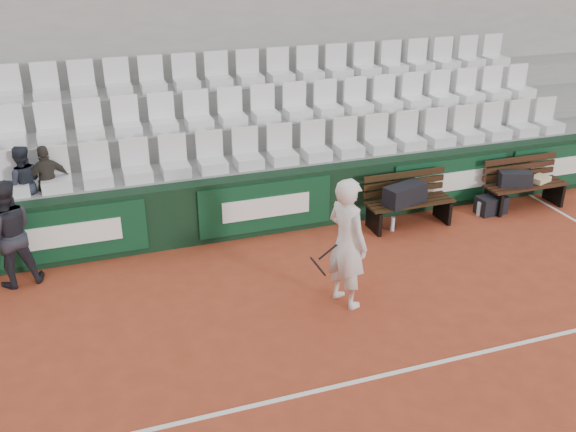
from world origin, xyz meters
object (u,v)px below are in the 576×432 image
object	(u,v)px
bench_right	(524,196)
sports_bag_ground	(491,205)
spectator_b	(44,153)
bench_left	(409,213)
ball_kid	(8,234)
water_bottle_near	(393,224)
water_bottle_far	(479,209)
sports_bag_left	(405,194)
tennis_player	(347,243)
spectator_c	(18,155)
sports_bag_right	(515,179)

from	to	relation	value
bench_right	sports_bag_ground	world-z (taller)	bench_right
bench_right	spectator_b	world-z (taller)	spectator_b
bench_left	ball_kid	bearing A→B (deg)	178.85
spectator_b	sports_bag_ground	bearing A→B (deg)	156.22
water_bottle_near	water_bottle_far	bearing A→B (deg)	1.47
sports_bag_left	water_bottle_near	size ratio (longest dim) A/B	3.03
tennis_player	spectator_c	distance (m)	4.99
water_bottle_near	ball_kid	distance (m)	5.89
sports_bag_left	water_bottle_near	bearing A→B (deg)	-167.71
sports_bag_left	spectator_c	distance (m)	6.01
ball_kid	water_bottle_far	bearing A→B (deg)	167.82
bench_right	water_bottle_near	distance (m)	2.67
sports_bag_right	water_bottle_far	bearing A→B (deg)	-175.22
bench_right	spectator_b	xyz separation A→B (m)	(-7.93, 1.07, 1.34)
sports_bag_right	water_bottle_near	size ratio (longest dim) A/B	2.24
ball_kid	spectator_b	bearing A→B (deg)	-132.51
water_bottle_far	spectator_c	bearing A→B (deg)	171.25
sports_bag_ground	bench_right	bearing A→B (deg)	2.18
sports_bag_right	spectator_b	bearing A→B (deg)	172.10
bench_right	tennis_player	size ratio (longest dim) A/B	0.84
sports_bag_left	water_bottle_near	xyz separation A→B (m)	(-0.21, -0.05, -0.49)
bench_left	ball_kid	xyz separation A→B (m)	(-6.19, 0.12, 0.56)
sports_bag_ground	ball_kid	world-z (taller)	ball_kid
sports_bag_left	water_bottle_far	size ratio (longest dim) A/B	2.93
sports_bag_right	sports_bag_ground	world-z (taller)	sports_bag_right
sports_bag_ground	spectator_c	xyz separation A→B (m)	(-7.58, 1.10, 1.43)
bench_right	sports_bag_left	world-z (taller)	sports_bag_left
sports_bag_right	spectator_c	world-z (taller)	spectator_c
sports_bag_left	spectator_c	world-z (taller)	spectator_c
sports_bag_ground	spectator_b	distance (m)	7.45
bench_right	sports_bag_left	bearing A→B (deg)	-178.81
tennis_player	spectator_b	size ratio (longest dim) A/B	1.58
sports_bag_right	water_bottle_near	world-z (taller)	sports_bag_right
bench_left	spectator_b	size ratio (longest dim) A/B	1.32
water_bottle_far	sports_bag_ground	bearing A→B (deg)	5.82
bench_left	ball_kid	size ratio (longest dim) A/B	0.96
sports_bag_left	tennis_player	distance (m)	2.60
water_bottle_far	spectator_b	xyz separation A→B (m)	(-6.96, 1.13, 1.44)
water_bottle_near	ball_kid	size ratio (longest dim) A/B	0.16
water_bottle_near	spectator_b	size ratio (longest dim) A/B	0.22
bench_right	sports_bag_ground	xyz separation A→B (m)	(-0.70, -0.03, -0.07)
ball_kid	spectator_b	distance (m)	1.37
sports_bag_ground	ball_kid	xyz separation A→B (m)	(-7.82, 0.15, 0.63)
sports_bag_right	spectator_b	size ratio (longest dim) A/B	0.48
sports_bag_right	tennis_player	world-z (taller)	tennis_player
tennis_player	spectator_b	distance (m)	4.71
bench_left	sports_bag_ground	world-z (taller)	bench_left
bench_left	spectator_c	world-z (taller)	spectator_c
bench_right	sports_bag_left	size ratio (longest dim) A/B	2.02
water_bottle_far	ball_kid	distance (m)	7.58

